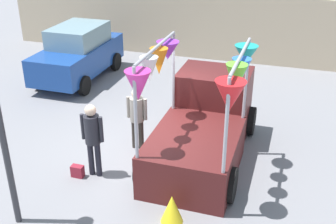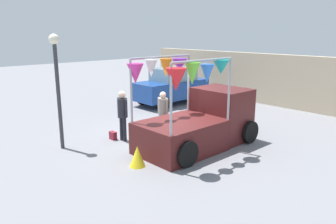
# 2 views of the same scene
# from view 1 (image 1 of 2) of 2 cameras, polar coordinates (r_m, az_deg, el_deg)

# --- Properties ---
(ground_plane) EXTENTS (60.00, 60.00, 0.00)m
(ground_plane) POSITION_cam_1_polar(r_m,az_deg,el_deg) (10.46, -2.58, -5.84)
(ground_plane) COLOR slate
(vendor_truck) EXTENTS (2.47, 4.15, 2.96)m
(vendor_truck) POSITION_cam_1_polar(r_m,az_deg,el_deg) (10.14, 5.02, -1.16)
(vendor_truck) COLOR #4C1919
(vendor_truck) RESTS_ON ground
(parked_car) EXTENTS (1.88, 4.00, 1.88)m
(parked_car) POSITION_cam_1_polar(r_m,az_deg,el_deg) (15.20, -12.04, 7.84)
(parked_car) COLOR navy
(parked_car) RESTS_ON ground
(person_customer) EXTENTS (0.53, 0.34, 1.75)m
(person_customer) POSITION_cam_1_polar(r_m,az_deg,el_deg) (9.33, -10.20, -2.90)
(person_customer) COLOR black
(person_customer) RESTS_ON ground
(person_vendor) EXTENTS (0.53, 0.34, 1.62)m
(person_vendor) POSITION_cam_1_polar(r_m,az_deg,el_deg) (10.33, -4.22, -0.17)
(person_vendor) COLOR #2D2823
(person_vendor) RESTS_ON ground
(handbag) EXTENTS (0.28, 0.16, 0.28)m
(handbag) POSITION_cam_1_polar(r_m,az_deg,el_deg) (9.81, -12.15, -7.85)
(handbag) COLOR maroon
(handbag) RESTS_ON ground
(brick_boundary_wall) EXTENTS (18.00, 0.36, 2.60)m
(brick_boundary_wall) POSITION_cam_1_polar(r_m,az_deg,el_deg) (17.00, 6.64, 11.37)
(brick_boundary_wall) COLOR tan
(brick_boundary_wall) RESTS_ON ground
(folded_kite_bundle_sunflower) EXTENTS (0.52, 0.52, 0.60)m
(folded_kite_bundle_sunflower) POSITION_cam_1_polar(r_m,az_deg,el_deg) (8.27, 0.53, -12.98)
(folded_kite_bundle_sunflower) COLOR yellow
(folded_kite_bundle_sunflower) RESTS_ON ground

